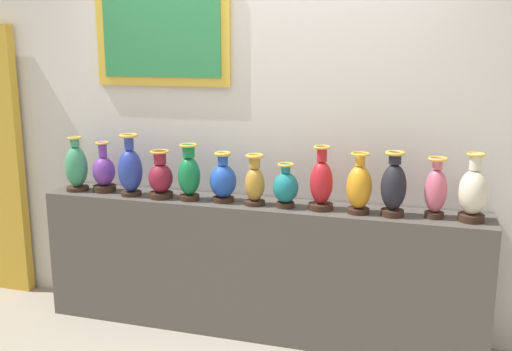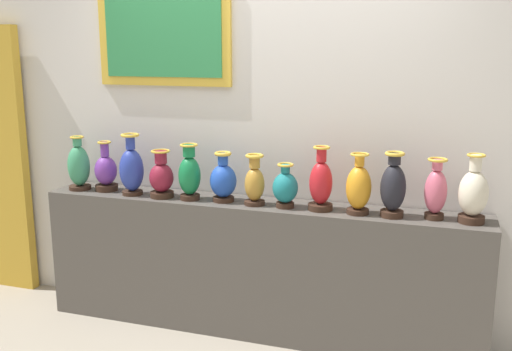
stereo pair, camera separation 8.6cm
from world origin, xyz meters
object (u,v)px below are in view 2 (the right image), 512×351
at_px(vase_emerald, 190,175).
at_px(vase_burgundy, 161,177).
at_px(vase_crimson, 321,184).
at_px(vase_ivory, 473,194).
at_px(vase_sapphire, 223,180).
at_px(vase_amber, 359,188).
at_px(vase_jade, 79,166).
at_px(vase_ochre, 255,183).
at_px(vase_rose, 436,191).
at_px(vase_teal, 285,188).
at_px(vase_violet, 106,172).
at_px(vase_cobalt, 132,169).
at_px(vase_onyx, 393,188).

bearing_deg(vase_emerald, vase_burgundy, -178.83).
bearing_deg(vase_crimson, vase_ivory, 0.31).
bearing_deg(vase_sapphire, vase_amber, -1.34).
xyz_separation_m(vase_jade, vase_ochre, (1.32, -0.01, -0.02)).
xyz_separation_m(vase_ochre, vase_rose, (1.11, 0.03, 0.02)).
bearing_deg(vase_emerald, vase_teal, 0.61).
xyz_separation_m(vase_violet, vase_amber, (1.78, -0.04, 0.03)).
relative_size(vase_cobalt, vase_crimson, 1.05).
xyz_separation_m(vase_sapphire, vase_ochre, (0.22, -0.02, 0.00)).
xyz_separation_m(vase_sapphire, vase_crimson, (0.65, -0.01, 0.03)).
height_order(vase_crimson, vase_amber, vase_crimson).
relative_size(vase_violet, vase_burgundy, 1.09).
xyz_separation_m(vase_jade, vase_amber, (1.98, -0.01, -0.00)).
height_order(vase_cobalt, vase_sapphire, vase_cobalt).
bearing_deg(vase_sapphire, vase_emerald, -173.41).
bearing_deg(vase_ivory, vase_teal, -179.07).
height_order(vase_jade, vase_teal, vase_jade).
height_order(vase_violet, vase_teal, vase_violet).
distance_m(vase_jade, vase_emerald, 0.87).
distance_m(vase_jade, vase_amber, 1.98).
relative_size(vase_cobalt, vase_amber, 1.13).
xyz_separation_m(vase_rose, vase_ivory, (0.21, -0.01, 0.00)).
bearing_deg(vase_cobalt, vase_sapphire, 2.45).
bearing_deg(vase_sapphire, vase_jade, -179.45).
distance_m(vase_jade, vase_ivory, 2.64).
xyz_separation_m(vase_burgundy, vase_emerald, (0.21, 0.00, 0.03)).
xyz_separation_m(vase_amber, vase_onyx, (0.20, -0.00, 0.02)).
bearing_deg(vase_crimson, vase_sapphire, 179.46).
bearing_deg(vase_rose, vase_ochre, -178.52).
distance_m(vase_cobalt, vase_amber, 1.55).
relative_size(vase_violet, vase_rose, 0.97).
height_order(vase_emerald, vase_onyx, vase_onyx).
relative_size(vase_jade, vase_emerald, 1.02).
relative_size(vase_sapphire, vase_amber, 0.88).
bearing_deg(vase_emerald, vase_sapphire, 6.59).
bearing_deg(vase_ivory, vase_cobalt, -179.30).
xyz_separation_m(vase_cobalt, vase_burgundy, (0.23, -0.00, -0.04)).
bearing_deg(vase_crimson, vase_teal, -176.61).
xyz_separation_m(vase_sapphire, vase_onyx, (1.09, -0.02, 0.04)).
relative_size(vase_burgundy, vase_emerald, 0.86).
relative_size(vase_violet, vase_onyx, 0.89).
distance_m(vase_burgundy, vase_teal, 0.86).
bearing_deg(vase_ochre, vase_jade, 179.63).
bearing_deg(vase_teal, vase_ivory, 0.93).
xyz_separation_m(vase_sapphire, vase_teal, (0.43, -0.02, -0.01)).
relative_size(vase_burgundy, vase_amber, 0.86).
bearing_deg(vase_onyx, vase_burgundy, -179.70).
relative_size(vase_ochre, vase_crimson, 0.82).
height_order(vase_violet, vase_amber, vase_amber).
relative_size(vase_burgundy, vase_rose, 0.89).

